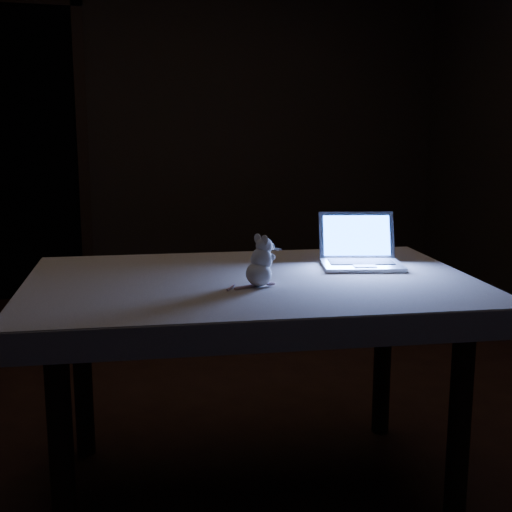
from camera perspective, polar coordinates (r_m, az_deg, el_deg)
name	(u,v)px	position (r m, az deg, el deg)	size (l,w,h in m)	color
floor	(276,414)	(3.07, 1.69, -13.01)	(5.00, 5.00, 0.00)	black
back_wall	(165,117)	(5.23, -7.57, 11.41)	(4.50, 0.04, 2.60)	black
doorway	(11,151)	(5.15, -19.75, 8.27)	(1.06, 0.36, 2.13)	black
table	(251,386)	(2.37, -0.38, -10.79)	(1.38, 0.89, 0.74)	black
tablecloth	(268,291)	(2.27, 1.04, -2.91)	(1.47, 0.97, 0.09)	beige
laptop	(363,241)	(2.44, 8.89, 1.24)	(0.28, 0.25, 0.19)	#AAAAAE
plush_mouse	(259,261)	(2.13, 0.23, -0.41)	(0.12, 0.12, 0.16)	white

